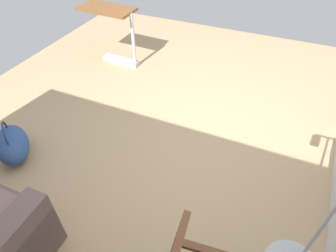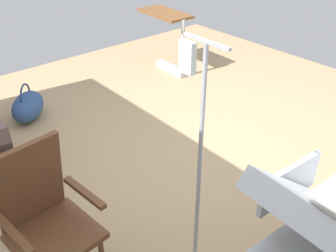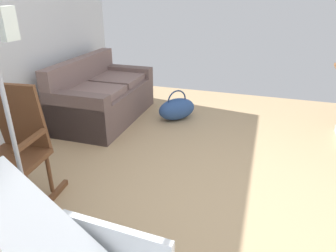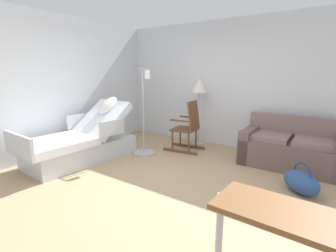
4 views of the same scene
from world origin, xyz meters
The scene contains 3 objects.
ground_plane centered at (0.00, 0.00, 0.00)m, with size 6.32×6.32×0.00m, color tan.
overbed_table centered at (1.76, -1.23, 0.53)m, with size 0.85×0.43×0.84m.
duffel_bag centered at (1.73, 0.93, 0.15)m, with size 0.63×0.61×0.43m.
Camera 1 is at (-0.58, 2.18, 2.27)m, focal length 30.39 mm.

